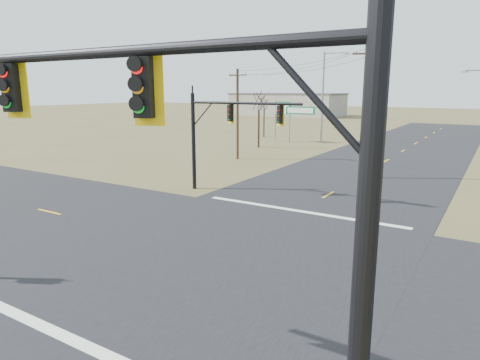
# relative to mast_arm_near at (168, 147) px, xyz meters

# --- Properties ---
(ground) EXTENTS (320.00, 320.00, 0.00)m
(ground) POSITION_rel_mast_arm_near_xyz_m (-4.33, 8.47, -5.80)
(ground) COLOR brown
(ground) RESTS_ON ground
(road_ew) EXTENTS (160.00, 14.00, 0.02)m
(road_ew) POSITION_rel_mast_arm_near_xyz_m (-4.33, 8.47, -5.79)
(road_ew) COLOR black
(road_ew) RESTS_ON ground
(road_ns) EXTENTS (14.00, 160.00, 0.02)m
(road_ns) POSITION_rel_mast_arm_near_xyz_m (-4.33, 8.47, -5.78)
(road_ns) COLOR black
(road_ns) RESTS_ON ground
(stop_bar_near) EXTENTS (12.00, 0.40, 0.01)m
(stop_bar_near) POSITION_rel_mast_arm_near_xyz_m (-4.33, 0.97, -5.77)
(stop_bar_near) COLOR silver
(stop_bar_near) RESTS_ON road_ns
(stop_bar_far) EXTENTS (12.00, 0.40, 0.01)m
(stop_bar_far) POSITION_rel_mast_arm_near_xyz_m (-4.33, 15.97, -5.77)
(stop_bar_far) COLOR silver
(stop_bar_far) RESTS_ON road_ns
(mast_arm_near) EXTENTS (11.62, 0.59, 8.02)m
(mast_arm_near) POSITION_rel_mast_arm_near_xyz_m (0.00, 0.00, 0.00)
(mast_arm_near) COLOR black
(mast_arm_near) RESTS_ON ground
(mast_arm_far) EXTENTS (8.83, 0.56, 6.53)m
(mast_arm_far) POSITION_rel_mast_arm_near_xyz_m (-9.81, 17.44, -1.06)
(mast_arm_far) COLOR black
(mast_arm_far) RESTS_ON ground
(utility_pole_near) EXTENTS (2.34, 0.89, 9.94)m
(utility_pole_near) POSITION_rel_mast_arm_near_xyz_m (-4.02, 27.17, -0.65)
(utility_pole_near) COLOR #412D1C
(utility_pole_near) RESTS_ON ground
(utility_pole_far) EXTENTS (2.12, 0.43, 8.69)m
(utility_pole_far) POSITION_rel_mast_arm_near_xyz_m (-17.25, 30.04, -1.25)
(utility_pole_far) COLOR #412D1C
(utility_pole_far) RESTS_ON ground
(highway_sign) EXTENTS (2.67, 0.97, 5.23)m
(highway_sign) POSITION_rel_mast_arm_near_xyz_m (-19.67, 45.06, -2.03)
(highway_sign) COLOR gray
(highway_sign) RESTS_ON ground
(streetlight_c) EXTENTS (3.19, 0.49, 11.38)m
(streetlight_c) POSITION_rel_mast_arm_near_xyz_m (-14.97, 47.49, 0.60)
(streetlight_c) COLOR gray
(streetlight_c) RESTS_ON ground
(bare_tree_a) EXTENTS (3.67, 3.67, 6.99)m
(bare_tree_a) POSITION_rel_mast_arm_near_xyz_m (-19.61, 38.56, -0.27)
(bare_tree_a) COLOR black
(bare_tree_a) RESTS_ON ground
(bare_tree_b) EXTENTS (2.99, 2.99, 6.25)m
(bare_tree_b) POSITION_rel_mast_arm_near_xyz_m (-24.53, 48.98, -0.80)
(bare_tree_b) COLOR black
(bare_tree_b) RESTS_ON ground
(warehouse_left) EXTENTS (28.00, 14.00, 5.50)m
(warehouse_left) POSITION_rel_mast_arm_near_xyz_m (-44.33, 98.47, -3.05)
(warehouse_left) COLOR #A69F93
(warehouse_left) RESTS_ON ground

